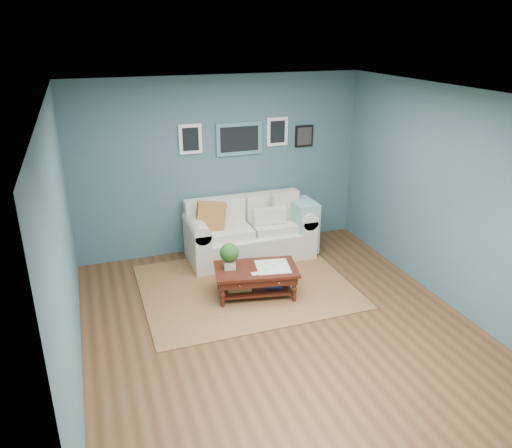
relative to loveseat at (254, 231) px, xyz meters
name	(u,v)px	position (x,y,z in m)	size (l,w,h in m)	color
room_shell	(281,219)	(-0.37, -1.97, 0.95)	(5.00, 5.02, 2.70)	brown
area_rug	(246,286)	(-0.45, -0.94, -0.40)	(2.79, 2.23, 0.01)	brown
loveseat	(254,231)	(0.00, 0.00, 0.00)	(1.95, 0.88, 1.00)	beige
coffee_table	(252,273)	(-0.45, -1.19, -0.07)	(1.17, 0.82, 0.75)	black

